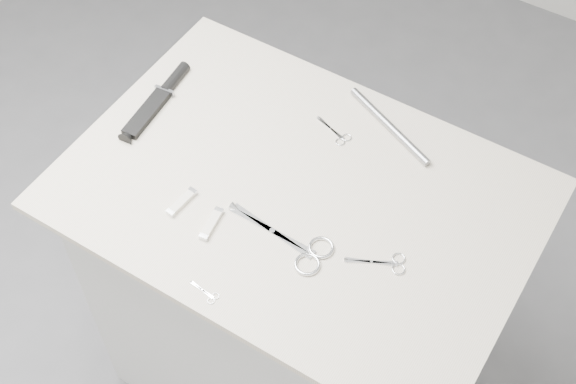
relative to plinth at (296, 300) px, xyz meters
The scene contains 11 objects.
ground 0.46m from the plinth, ahead, with size 4.00×4.00×0.01m, color slate.
plinth is the anchor object (origin of this frame).
display_board 0.46m from the plinth, ahead, with size 1.00×0.70×0.02m, color beige.
large_shears 0.49m from the plinth, 57.71° to the right, with size 0.24×0.10×0.01m.
embroidery_scissors_a 0.54m from the plinth, 13.63° to the right, with size 0.12×0.08×0.00m.
embroidery_scissors_b 0.51m from the plinth, 92.93° to the left, with size 0.10×0.05×0.00m.
tiny_scissors 0.56m from the plinth, 93.59° to the right, with size 0.07×0.03×0.00m.
sheathed_knife 0.64m from the plinth, behind, with size 0.06×0.25×0.03m.
pocket_knife_a 0.54m from the plinth, 140.68° to the right, with size 0.02×0.08×0.01m.
pocket_knife_b 0.52m from the plinth, 122.14° to the right, with size 0.03×0.08×0.01m.
metal_rail 0.55m from the plinth, 72.91° to the left, with size 0.02×0.02×0.27m, color gray.
Camera 1 is at (0.53, -0.89, 2.29)m, focal length 50.00 mm.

